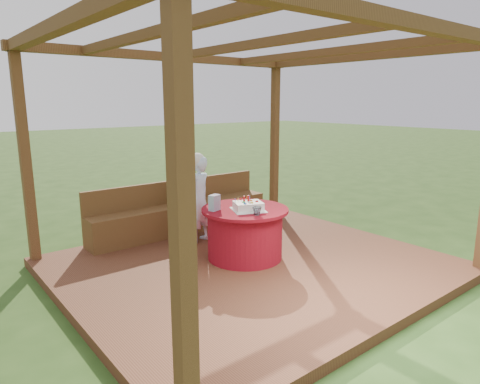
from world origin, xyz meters
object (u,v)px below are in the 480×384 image
(table, at_px, (245,233))
(drinking_glass, at_px, (257,211))
(chair, at_px, (192,205))
(bench, at_px, (182,215))
(birthday_cake, at_px, (248,206))
(gift_bag, at_px, (214,203))
(elderly_woman, at_px, (198,198))

(table, relative_size, drinking_glass, 10.17)
(chair, bearing_deg, bench, 86.06)
(birthday_cake, relative_size, drinking_glass, 4.69)
(birthday_cake, xyz_separation_m, gift_bag, (-0.34, 0.26, 0.05))
(table, distance_m, drinking_glass, 0.53)
(gift_bag, bearing_deg, chair, 56.98)
(bench, distance_m, table, 1.52)
(bench, distance_m, drinking_glass, 1.93)
(bench, relative_size, drinking_glass, 27.21)
(gift_bag, height_order, drinking_glass, gift_bag)
(chair, distance_m, birthday_cake, 1.30)
(table, xyz_separation_m, drinking_glass, (-0.10, -0.35, 0.38))
(table, bearing_deg, gift_bag, 156.86)
(table, bearing_deg, bench, 91.46)
(elderly_woman, distance_m, drinking_glass, 1.29)
(chair, relative_size, elderly_woman, 0.67)
(birthday_cake, height_order, drinking_glass, birthday_cake)
(table, height_order, birthday_cake, birthday_cake)
(elderly_woman, height_order, drinking_glass, elderly_woman)
(elderly_woman, bearing_deg, table, -83.63)
(birthday_cake, distance_m, drinking_glass, 0.26)
(table, xyz_separation_m, elderly_woman, (-0.10, 0.94, 0.32))
(chair, relative_size, gift_bag, 4.41)
(elderly_woman, bearing_deg, chair, 79.97)
(bench, relative_size, elderly_woman, 2.30)
(bench, relative_size, gift_bag, 15.05)
(birthday_cake, distance_m, gift_bag, 0.43)
(elderly_woman, xyz_separation_m, birthday_cake, (0.08, -1.04, 0.06))
(chair, xyz_separation_m, gift_bag, (-0.31, -1.02, 0.28))
(elderly_woman, xyz_separation_m, drinking_glass, (0.01, -1.29, 0.06))
(gift_bag, bearing_deg, elderly_woman, 55.03)
(birthday_cake, bearing_deg, gift_bag, 142.79)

